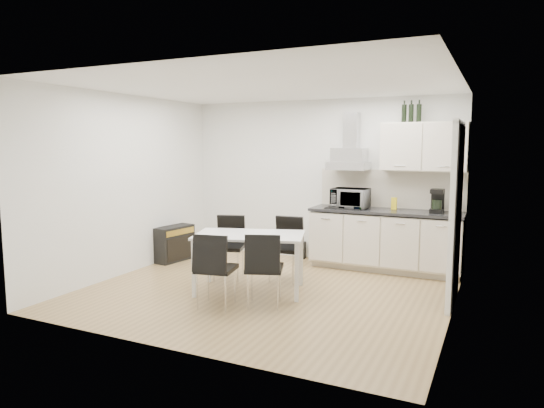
# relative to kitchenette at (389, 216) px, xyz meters

# --- Properties ---
(ground) EXTENTS (4.50, 4.50, 0.00)m
(ground) POSITION_rel_kitchenette_xyz_m (-1.19, -1.73, -0.83)
(ground) COLOR #A18353
(ground) RESTS_ON ground
(wall_back) EXTENTS (4.50, 0.10, 2.60)m
(wall_back) POSITION_rel_kitchenette_xyz_m (-1.19, 0.27, 0.47)
(wall_back) COLOR white
(wall_back) RESTS_ON ground
(wall_front) EXTENTS (4.50, 0.10, 2.60)m
(wall_front) POSITION_rel_kitchenette_xyz_m (-1.19, -3.73, 0.47)
(wall_front) COLOR white
(wall_front) RESTS_ON ground
(wall_left) EXTENTS (0.10, 4.00, 2.60)m
(wall_left) POSITION_rel_kitchenette_xyz_m (-3.44, -1.73, 0.47)
(wall_left) COLOR white
(wall_left) RESTS_ON ground
(wall_right) EXTENTS (0.10, 4.00, 2.60)m
(wall_right) POSITION_rel_kitchenette_xyz_m (1.06, -1.73, 0.47)
(wall_right) COLOR white
(wall_right) RESTS_ON ground
(ceiling) EXTENTS (4.50, 4.50, 0.00)m
(ceiling) POSITION_rel_kitchenette_xyz_m (-1.19, -1.73, 1.77)
(ceiling) COLOR white
(ceiling) RESTS_ON wall_back
(doorway) EXTENTS (0.08, 1.04, 2.10)m
(doorway) POSITION_rel_kitchenette_xyz_m (1.02, -1.18, 0.22)
(doorway) COLOR white
(doorway) RESTS_ON ground
(kitchenette) EXTENTS (2.22, 0.64, 2.52)m
(kitchenette) POSITION_rel_kitchenette_xyz_m (0.00, 0.00, 0.00)
(kitchenette) COLOR beige
(kitchenette) RESTS_ON ground
(dining_table) EXTENTS (1.54, 1.16, 0.75)m
(dining_table) POSITION_rel_kitchenette_xyz_m (-1.38, -1.83, -0.16)
(dining_table) COLOR white
(dining_table) RESTS_ON ground
(chair_far_left) EXTENTS (0.57, 0.61, 0.88)m
(chair_far_left) POSITION_rel_kitchenette_xyz_m (-1.93, -1.42, -0.39)
(chair_far_left) COLOR black
(chair_far_left) RESTS_ON ground
(chair_far_right) EXTENTS (0.48, 0.53, 0.88)m
(chair_far_right) POSITION_rel_kitchenette_xyz_m (-1.17, -1.17, -0.39)
(chair_far_right) COLOR black
(chair_far_right) RESTS_ON ground
(chair_near_left) EXTENTS (0.53, 0.58, 0.88)m
(chair_near_left) POSITION_rel_kitchenette_xyz_m (-1.45, -2.51, -0.39)
(chair_near_left) COLOR black
(chair_near_left) RESTS_ON ground
(chair_near_right) EXTENTS (0.58, 0.62, 0.88)m
(chair_near_right) POSITION_rel_kitchenette_xyz_m (-0.96, -2.26, -0.39)
(chair_near_right) COLOR black
(chair_near_right) RESTS_ON ground
(guitar_amp) EXTENTS (0.39, 0.72, 0.57)m
(guitar_amp) POSITION_rel_kitchenette_xyz_m (-3.27, -0.87, -0.54)
(guitar_amp) COLOR black
(guitar_amp) RESTS_ON ground
(floor_speaker) EXTENTS (0.19, 0.17, 0.27)m
(floor_speaker) POSITION_rel_kitchenette_xyz_m (-1.48, 0.17, -0.69)
(floor_speaker) COLOR black
(floor_speaker) RESTS_ON ground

